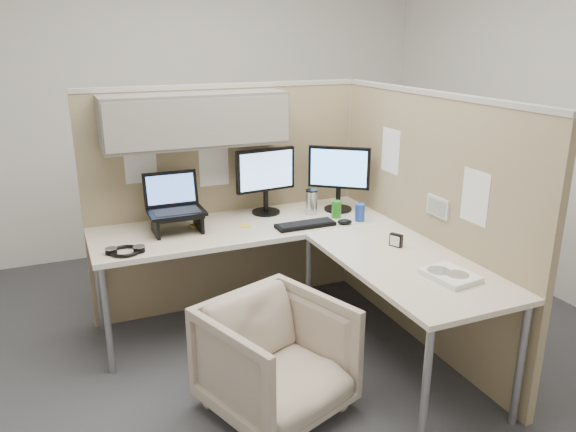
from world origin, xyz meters
name	(u,v)px	position (x,y,z in m)	size (l,w,h in m)	color
ground	(289,356)	(0.00, 0.00, 0.00)	(4.50, 4.50, 0.00)	#35353A
partition_back	(213,164)	(-0.22, 0.83, 1.10)	(2.00, 0.36, 1.63)	tan
partition_right	(422,220)	(0.90, -0.07, 0.82)	(0.07, 2.03, 1.63)	tan
desk	(299,246)	(0.12, 0.13, 0.69)	(2.00, 1.98, 0.73)	beige
office_chair	(276,354)	(-0.27, -0.46, 0.34)	(0.66, 0.62, 0.68)	#BBAA94
monitor_left	(266,176)	(0.13, 0.72, 1.00)	(0.44, 0.20, 0.47)	black
monitor_right	(339,173)	(0.63, 0.58, 1.00)	(0.37, 0.30, 0.47)	black
laptop_station	(175,210)	(-0.54, 0.59, 0.87)	(0.35, 0.30, 0.37)	black
keyboard	(305,225)	(0.26, 0.34, 0.74)	(0.40, 0.13, 0.02)	black
mouse	(345,222)	(0.53, 0.28, 0.75)	(0.10, 0.06, 0.04)	black
travel_mug	(312,202)	(0.42, 0.57, 0.82)	(0.08, 0.08, 0.18)	silver
soda_can_green	(360,212)	(0.66, 0.30, 0.79)	(0.07, 0.07, 0.12)	#1E3FA5
soda_can_silver	(336,209)	(0.54, 0.43, 0.79)	(0.07, 0.07, 0.12)	#268C1E
sticky_note_d	(245,225)	(-0.11, 0.50, 0.73)	(0.08, 0.08, 0.01)	yellow
sticky_note_c	(197,225)	(-0.40, 0.64, 0.73)	(0.08, 0.08, 0.01)	yellow
headphones	(125,251)	(-0.91, 0.31, 0.74)	(0.22, 0.21, 0.03)	black
paper_stack	(450,276)	(0.61, -0.72, 0.75)	(0.24, 0.29, 0.03)	white
desk_clock	(396,240)	(0.61, -0.21, 0.77)	(0.06, 0.08, 0.08)	black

